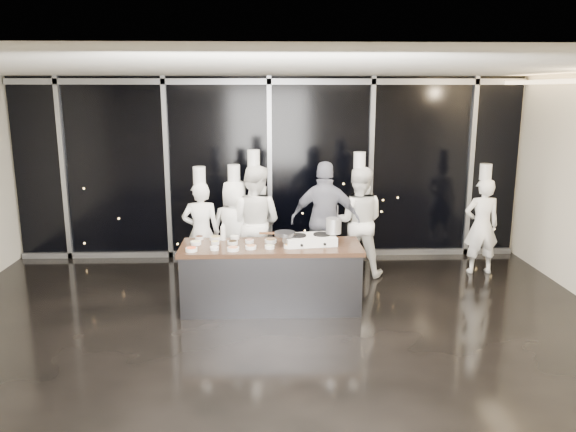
# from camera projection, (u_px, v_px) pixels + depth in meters

# --- Properties ---
(ground) EXTENTS (9.00, 9.00, 0.00)m
(ground) POSITION_uv_depth(u_px,v_px,m) (272.00, 335.00, 6.95)
(ground) COLOR black
(ground) RESTS_ON ground
(room_shell) EXTENTS (9.02, 7.02, 3.21)m
(room_shell) POSITION_uv_depth(u_px,v_px,m) (286.00, 153.00, 6.46)
(room_shell) COLOR beige
(room_shell) RESTS_ON ground
(window_wall) EXTENTS (8.90, 0.11, 3.20)m
(window_wall) POSITION_uv_depth(u_px,v_px,m) (270.00, 169.00, 9.94)
(window_wall) COLOR black
(window_wall) RESTS_ON ground
(demo_counter) EXTENTS (2.46, 0.86, 0.90)m
(demo_counter) POSITION_uv_depth(u_px,v_px,m) (271.00, 276.00, 7.72)
(demo_counter) COLOR #333338
(demo_counter) RESTS_ON ground
(stove) EXTENTS (0.74, 0.51, 0.14)m
(stove) POSITION_uv_depth(u_px,v_px,m) (310.00, 240.00, 7.66)
(stove) COLOR silver
(stove) RESTS_ON demo_counter
(frying_pan) EXTENTS (0.51, 0.32, 0.05)m
(frying_pan) POSITION_uv_depth(u_px,v_px,m) (284.00, 234.00, 7.58)
(frying_pan) COLOR slate
(frying_pan) RESTS_ON stove
(stock_pot) EXTENTS (0.24, 0.24, 0.21)m
(stock_pot) POSITION_uv_depth(u_px,v_px,m) (334.00, 226.00, 7.67)
(stock_pot) COLOR #B9B9BC
(stock_pot) RESTS_ON stove
(prep_bowls) EXTENTS (1.41, 0.74, 0.05)m
(prep_bowls) POSITION_uv_depth(u_px,v_px,m) (232.00, 243.00, 7.61)
(prep_bowls) COLOR white
(prep_bowls) RESTS_ON demo_counter
(squeeze_bottle) EXTENTS (0.07, 0.07, 0.26)m
(squeeze_bottle) POSITION_uv_depth(u_px,v_px,m) (223.00, 232.00, 7.86)
(squeeze_bottle) COLOR silver
(squeeze_bottle) RESTS_ON demo_counter
(chef_far_left) EXTENTS (0.60, 0.41, 1.83)m
(chef_far_left) POSITION_uv_depth(u_px,v_px,m) (201.00, 231.00, 8.67)
(chef_far_left) COLOR white
(chef_far_left) RESTS_ON ground
(chef_left) EXTENTS (0.86, 0.64, 1.84)m
(chef_left) POSITION_uv_depth(u_px,v_px,m) (235.00, 229.00, 8.84)
(chef_left) COLOR white
(chef_left) RESTS_ON ground
(chef_center) EXTENTS (1.09, 0.98, 2.07)m
(chef_center) POSITION_uv_depth(u_px,v_px,m) (254.00, 222.00, 8.81)
(chef_center) COLOR white
(chef_center) RESTS_ON ground
(guest) EXTENTS (1.17, 0.65, 1.89)m
(guest) POSITION_uv_depth(u_px,v_px,m) (326.00, 221.00, 8.86)
(guest) COLOR #131934
(guest) RESTS_ON ground
(chef_right) EXTENTS (0.97, 0.81, 2.01)m
(chef_right) POSITION_uv_depth(u_px,v_px,m) (358.00, 221.00, 9.03)
(chef_right) COLOR white
(chef_right) RESTS_ON ground
(chef_side) EXTENTS (0.58, 0.39, 1.81)m
(chef_side) POSITION_uv_depth(u_px,v_px,m) (482.00, 225.00, 9.15)
(chef_side) COLOR white
(chef_side) RESTS_ON ground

